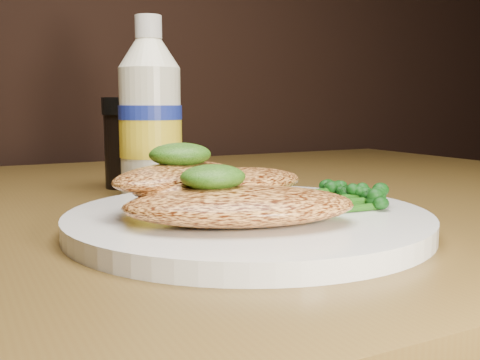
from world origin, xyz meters
TOP-DOWN VIEW (x-y plane):
  - plate at (-0.02, 0.87)m, footprint 0.29×0.29m
  - chicken_front at (-0.05, 0.83)m, footprint 0.19×0.14m
  - chicken_mid at (-0.03, 0.89)m, footprint 0.17×0.10m
  - chicken_back at (-0.07, 0.90)m, footprint 0.15×0.13m
  - pesto_front at (-0.06, 0.85)m, footprint 0.06×0.05m
  - pesto_back at (-0.06, 0.91)m, footprint 0.05×0.05m
  - broccolini_bundle at (0.03, 0.86)m, footprint 0.15×0.12m
  - mayo_bottle at (-0.03, 1.07)m, footprint 0.09×0.09m
  - pepper_grinder at (-0.05, 1.13)m, footprint 0.05×0.05m

SIDE VIEW (x-z plane):
  - plate at x=-0.02m, z-range 0.75..0.76m
  - broccolini_bundle at x=0.03m, z-range 0.76..0.79m
  - chicken_front at x=-0.05m, z-range 0.76..0.79m
  - chicken_mid at x=-0.03m, z-range 0.77..0.80m
  - chicken_back at x=-0.07m, z-range 0.78..0.80m
  - pesto_front at x=-0.06m, z-range 0.79..0.81m
  - pepper_grinder at x=-0.05m, z-range 0.75..0.86m
  - pesto_back at x=-0.06m, z-range 0.80..0.82m
  - mayo_bottle at x=-0.03m, z-range 0.75..0.94m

